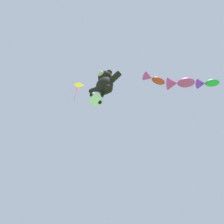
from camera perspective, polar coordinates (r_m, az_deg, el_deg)
name	(u,v)px	position (r m, az deg, el deg)	size (l,w,h in m)	color
teddy_bear_kite	(105,83)	(10.91, -2.43, 9.42)	(2.39, 1.05, 2.43)	black
soccer_ball_kite	(96,99)	(10.01, -5.17, 4.29)	(0.92, 0.92, 0.85)	white
fish_kite_crimson	(153,79)	(12.55, 13.32, 10.45)	(1.32, 1.62, 0.62)	red
fish_kite_magenta	(179,83)	(13.45, 21.12, 8.81)	(2.03, 1.68, 0.89)	#E53F9E
fish_kite_emerald	(207,83)	(15.40, 28.56, 8.25)	(1.74, 1.43, 0.74)	green
diamond_kite	(78,87)	(14.87, -10.98, 8.06)	(0.67, 0.66, 2.58)	yellow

